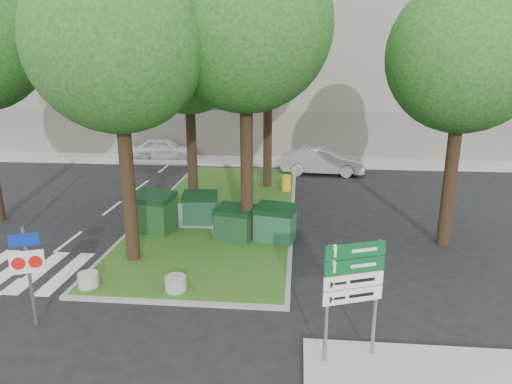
# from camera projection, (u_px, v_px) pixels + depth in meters

# --- Properties ---
(ground) EXTENTS (120.00, 120.00, 0.00)m
(ground) POSITION_uv_depth(u_px,v_px,m) (155.00, 302.00, 12.39)
(ground) COLOR black
(ground) RESTS_ON ground
(median_island) EXTENTS (6.00, 16.00, 0.12)m
(median_island) POSITION_uv_depth(u_px,v_px,m) (222.00, 210.00, 19.99)
(median_island) COLOR #1F4A15
(median_island) RESTS_ON ground
(median_kerb) EXTENTS (6.30, 16.30, 0.10)m
(median_kerb) POSITION_uv_depth(u_px,v_px,m) (222.00, 210.00, 20.00)
(median_kerb) COLOR gray
(median_kerb) RESTS_ON ground
(building_sidewalk) EXTENTS (42.00, 3.00, 0.12)m
(building_sidewalk) POSITION_uv_depth(u_px,v_px,m) (241.00, 161.00, 30.10)
(building_sidewalk) COLOR #999993
(building_sidewalk) RESTS_ON ground
(zebra_crossing) EXTENTS (5.00, 3.00, 0.01)m
(zebra_crossing) POSITION_uv_depth(u_px,v_px,m) (53.00, 272.00, 14.17)
(zebra_crossing) COLOR silver
(zebra_crossing) RESTS_ON ground
(apartment_building) EXTENTS (41.00, 12.00, 16.00)m
(apartment_building) POSITION_uv_depth(u_px,v_px,m) (252.00, 40.00, 35.13)
(apartment_building) COLOR beige
(apartment_building) RESTS_ON ground
(tree_median_near_left) EXTENTS (5.20, 5.20, 10.53)m
(tree_median_near_left) POSITION_uv_depth(u_px,v_px,m) (119.00, 25.00, 12.99)
(tree_median_near_left) COLOR black
(tree_median_near_left) RESTS_ON ground
(tree_median_near_right) EXTENTS (5.60, 5.60, 11.46)m
(tree_median_near_right) POSITION_uv_depth(u_px,v_px,m) (249.00, 7.00, 14.40)
(tree_median_near_right) COLOR black
(tree_median_near_right) RESTS_ON ground
(tree_median_mid) EXTENTS (4.80, 4.80, 9.99)m
(tree_median_mid) POSITION_uv_depth(u_px,v_px,m) (190.00, 46.00, 19.26)
(tree_median_mid) COLOR black
(tree_median_mid) RESTS_ON ground
(tree_median_far) EXTENTS (5.80, 5.80, 11.93)m
(tree_median_far) POSITION_uv_depth(u_px,v_px,m) (270.00, 18.00, 21.48)
(tree_median_far) COLOR black
(tree_median_far) RESTS_ON ground
(tree_street_right) EXTENTS (5.00, 5.00, 10.06)m
(tree_street_right) POSITION_uv_depth(u_px,v_px,m) (469.00, 40.00, 14.52)
(tree_street_right) COLOR black
(tree_street_right) RESTS_ON ground
(dumpster_a) EXTENTS (1.84, 1.49, 1.51)m
(dumpster_a) POSITION_uv_depth(u_px,v_px,m) (153.00, 212.00, 17.22)
(dumpster_a) COLOR #0E330F
(dumpster_a) RESTS_ON median_island
(dumpster_b) EXTENTS (1.45, 1.08, 1.26)m
(dumpster_b) POSITION_uv_depth(u_px,v_px,m) (200.00, 208.00, 18.11)
(dumpster_b) COLOR #113B21
(dumpster_b) RESTS_ON median_island
(dumpster_c) EXTENTS (1.54, 1.25, 1.25)m
(dumpster_c) POSITION_uv_depth(u_px,v_px,m) (235.00, 223.00, 16.44)
(dumpster_c) COLOR black
(dumpster_c) RESTS_ON median_island
(dumpster_d) EXTENTS (1.61, 1.29, 1.31)m
(dumpster_d) POSITION_uv_depth(u_px,v_px,m) (275.00, 223.00, 16.33)
(dumpster_d) COLOR #15472B
(dumpster_d) RESTS_ON median_island
(bollard_left) EXTENTS (0.57, 0.57, 0.40)m
(bollard_left) POSITION_uv_depth(u_px,v_px,m) (88.00, 280.00, 12.97)
(bollard_left) COLOR #AAAAA4
(bollard_left) RESTS_ON median_island
(bollard_right) EXTENTS (0.59, 0.59, 0.42)m
(bollard_right) POSITION_uv_depth(u_px,v_px,m) (176.00, 283.00, 12.74)
(bollard_right) COLOR gray
(bollard_right) RESTS_ON median_island
(bollard_mid) EXTENTS (0.52, 0.52, 0.37)m
(bollard_mid) POSITION_uv_depth(u_px,v_px,m) (219.00, 229.00, 17.02)
(bollard_mid) COLOR gray
(bollard_mid) RESTS_ON median_island
(litter_bin) EXTENTS (0.46, 0.46, 0.80)m
(litter_bin) POSITION_uv_depth(u_px,v_px,m) (286.00, 183.00, 22.73)
(litter_bin) COLOR gold
(litter_bin) RESTS_ON median_island
(traffic_sign_pole) EXTENTS (0.73, 0.32, 2.58)m
(traffic_sign_pole) POSITION_uv_depth(u_px,v_px,m) (28.00, 263.00, 10.88)
(traffic_sign_pole) COLOR slate
(traffic_sign_pole) RESTS_ON ground
(directional_sign) EXTENTS (1.26, 0.50, 2.65)m
(directional_sign) POSITION_uv_depth(u_px,v_px,m) (353.00, 283.00, 9.41)
(directional_sign) COLOR slate
(directional_sign) RESTS_ON sidewalk_corner
(car_white) EXTENTS (4.29, 1.77, 1.45)m
(car_white) POSITION_uv_depth(u_px,v_px,m) (164.00, 149.00, 30.74)
(car_white) COLOR white
(car_white) RESTS_ON ground
(car_silver) EXTENTS (4.83, 1.91, 1.56)m
(car_silver) POSITION_uv_depth(u_px,v_px,m) (322.00, 161.00, 26.56)
(car_silver) COLOR #A0A1A8
(car_silver) RESTS_ON ground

